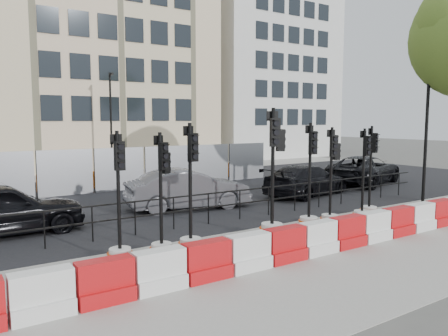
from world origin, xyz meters
TOP-DOWN VIEW (x-y plane):
  - ground at (0.00, 0.00)m, footprint 120.00×120.00m
  - sidewalk_near at (0.00, -3.00)m, footprint 40.00×6.00m
  - road at (0.00, 7.00)m, footprint 40.00×14.00m
  - sidewalk_far at (0.00, 16.00)m, footprint 40.00×4.00m
  - building_cream at (2.00, 21.99)m, footprint 15.00×10.06m
  - building_white at (17.00, 21.99)m, footprint 12.00×9.06m
  - kerb_railing at (0.00, 1.20)m, footprint 18.00×0.04m
  - heras_fencing at (0.57, 9.86)m, footprint 14.33×1.72m
  - lamp_post_far at (0.50, 14.98)m, footprint 0.12×0.56m
  - lamp_post_near at (7.50, -0.52)m, footprint 0.12×0.56m
  - barrier_row at (0.00, -2.80)m, footprint 16.75×0.50m
  - traffic_signal_a at (-4.80, -0.90)m, footprint 0.59×0.59m
  - traffic_signal_b at (-3.82, -1.03)m, footprint 0.58×0.58m
  - traffic_signal_c at (-3.09, -1.10)m, footprint 0.63×0.63m
  - traffic_signal_d at (-0.58, -1.16)m, footprint 0.70×0.70m
  - traffic_signal_e at (1.00, -0.95)m, footprint 0.62×0.62m
  - traffic_signal_f at (1.81, -1.04)m, footprint 0.60×0.60m
  - traffic_signal_g at (3.13, -1.16)m, footprint 0.59×0.59m
  - traffic_signal_h at (3.86, -0.86)m, footprint 0.60×0.60m
  - car_b at (-0.56, 3.67)m, footprint 3.04×5.00m
  - car_c at (5.09, 3.41)m, footprint 4.01×5.49m
  - car_d at (9.97, 4.33)m, footprint 5.58×6.69m

SIDE VIEW (x-z plane):
  - ground at x=0.00m, z-range 0.00..0.00m
  - sidewalk_near at x=0.00m, z-range 0.00..0.02m
  - sidewalk_far at x=0.00m, z-range 0.00..0.02m
  - road at x=0.00m, z-range 0.00..0.03m
  - barrier_row at x=0.00m, z-range -0.03..0.77m
  - traffic_signal_g at x=3.13m, z-range -0.88..2.11m
  - traffic_signal_a at x=-4.80m, z-range -0.88..2.13m
  - traffic_signal_h at x=3.86m, z-range -0.90..2.16m
  - heras_fencing at x=0.57m, z-range -0.35..1.65m
  - traffic_signal_e at x=1.00m, z-range -0.93..2.24m
  - traffic_signal_c at x=-3.09m, z-range -0.93..2.25m
  - car_c at x=5.09m, z-range 0.00..1.34m
  - kerb_railing at x=0.00m, z-range 0.19..1.19m
  - traffic_signal_b at x=-3.82m, z-range -0.78..2.19m
  - traffic_signal_f at x=1.81m, z-range -0.79..2.24m
  - car_d at x=9.97m, z-range 0.00..1.45m
  - car_b at x=-0.56m, z-range 0.00..1.48m
  - traffic_signal_d at x=-0.58m, z-range -0.93..2.64m
  - lamp_post_far at x=0.50m, z-range 0.22..6.22m
  - lamp_post_near at x=7.50m, z-range 0.22..6.22m
  - building_white at x=17.00m, z-range 0.00..16.00m
  - building_cream at x=2.00m, z-range 0.00..18.00m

